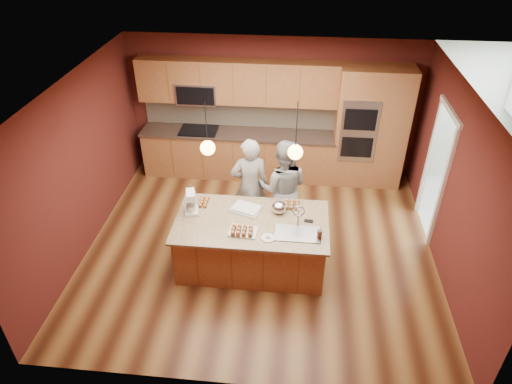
# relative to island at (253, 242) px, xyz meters

# --- Properties ---
(floor) EXTENTS (5.50, 5.50, 0.00)m
(floor) POSITION_rel_island_xyz_m (0.07, 0.42, -0.42)
(floor) COLOR #422010
(floor) RESTS_ON ground
(ceiling) EXTENTS (5.50, 5.50, 0.00)m
(ceiling) POSITION_rel_island_xyz_m (0.07, 0.42, 2.28)
(ceiling) COLOR silver
(ceiling) RESTS_ON ground
(wall_back) EXTENTS (5.50, 0.00, 5.50)m
(wall_back) POSITION_rel_island_xyz_m (0.07, 2.92, 0.93)
(wall_back) COLOR #4D1A16
(wall_back) RESTS_ON ground
(wall_front) EXTENTS (5.50, 0.00, 5.50)m
(wall_front) POSITION_rel_island_xyz_m (0.07, -2.08, 0.93)
(wall_front) COLOR #4D1A16
(wall_front) RESTS_ON ground
(wall_left) EXTENTS (0.00, 5.00, 5.00)m
(wall_left) POSITION_rel_island_xyz_m (-2.68, 0.42, 0.93)
(wall_left) COLOR #4D1A16
(wall_left) RESTS_ON ground
(wall_right) EXTENTS (0.00, 5.00, 5.00)m
(wall_right) POSITION_rel_island_xyz_m (2.82, 0.42, 0.93)
(wall_right) COLOR #4D1A16
(wall_right) RESTS_ON ground
(cabinet_run) EXTENTS (3.74, 0.64, 2.30)m
(cabinet_run) POSITION_rel_island_xyz_m (-0.61, 2.67, 0.56)
(cabinet_run) COLOR brown
(cabinet_run) RESTS_ON floor
(oven_column) EXTENTS (1.30, 0.62, 2.30)m
(oven_column) POSITION_rel_island_xyz_m (1.92, 2.62, 0.73)
(oven_column) COLOR brown
(oven_column) RESTS_ON floor
(doorway_trim) EXTENTS (0.08, 1.11, 2.20)m
(doorway_trim) POSITION_rel_island_xyz_m (2.80, 1.22, 0.63)
(doorway_trim) COLOR white
(doorway_trim) RESTS_ON wall_right
(pendant_left) EXTENTS (0.20, 0.20, 0.80)m
(pendant_left) POSITION_rel_island_xyz_m (-0.59, 0.00, 1.58)
(pendant_left) COLOR black
(pendant_left) RESTS_ON ceiling
(pendant_right) EXTENTS (0.20, 0.20, 0.80)m
(pendant_right) POSITION_rel_island_xyz_m (0.56, 0.00, 1.58)
(pendant_right) COLOR black
(pendant_right) RESTS_ON ceiling
(island) EXTENTS (2.24, 1.26, 1.20)m
(island) POSITION_rel_island_xyz_m (0.00, 0.00, 0.00)
(island) COLOR brown
(island) RESTS_ON floor
(person_left) EXTENTS (0.70, 0.54, 1.70)m
(person_left) POSITION_rel_island_xyz_m (-0.14, 0.88, 0.43)
(person_left) COLOR black
(person_left) RESTS_ON floor
(person_right) EXTENTS (0.85, 0.68, 1.69)m
(person_right) POSITION_rel_island_xyz_m (0.39, 0.88, 0.42)
(person_right) COLOR slate
(person_right) RESTS_ON floor
(stand_mixer) EXTENTS (0.24, 0.30, 0.36)m
(stand_mixer) POSITION_rel_island_xyz_m (-0.93, 0.13, 0.55)
(stand_mixer) COLOR white
(stand_mixer) RESTS_ON island
(sheet_cake) EXTENTS (0.54, 0.47, 0.05)m
(sheet_cake) POSITION_rel_island_xyz_m (-0.13, 0.28, 0.42)
(sheet_cake) COLOR silver
(sheet_cake) RESTS_ON island
(cooling_rack) EXTENTS (0.43, 0.33, 0.02)m
(cooling_rack) POSITION_rel_island_xyz_m (-0.11, -0.25, 0.41)
(cooling_rack) COLOR #ABAEB2
(cooling_rack) RESTS_ON island
(mixing_bowl) EXTENTS (0.22, 0.22, 0.19)m
(mixing_bowl) POSITION_rel_island_xyz_m (0.36, 0.26, 0.49)
(mixing_bowl) COLOR silver
(mixing_bowl) RESTS_ON island
(plate) EXTENTS (0.19, 0.19, 0.01)m
(plate) POSITION_rel_island_xyz_m (0.25, -0.36, 0.41)
(plate) COLOR silver
(plate) RESTS_ON island
(tumbler) EXTENTS (0.07, 0.07, 0.14)m
(tumbler) POSITION_rel_island_xyz_m (0.96, -0.29, 0.47)
(tumbler) COLOR #391C0D
(tumbler) RESTS_ON island
(phone) EXTENTS (0.14, 0.09, 0.01)m
(phone) POSITION_rel_island_xyz_m (0.81, 0.08, 0.41)
(phone) COLOR black
(phone) RESTS_ON island
(cupcakes_left) EXTENTS (0.14, 0.29, 0.06)m
(cupcakes_left) POSITION_rel_island_xyz_m (-0.79, 0.38, 0.43)
(cupcakes_left) COLOR #BE753E
(cupcakes_left) RESTS_ON island
(cupcakes_rack) EXTENTS (0.32, 0.24, 0.07)m
(cupcakes_rack) POSITION_rel_island_xyz_m (-0.12, -0.28, 0.45)
(cupcakes_rack) COLOR #BE753E
(cupcakes_rack) RESTS_ON island
(cupcakes_right) EXTENTS (0.25, 0.25, 0.07)m
(cupcakes_right) POSITION_rel_island_xyz_m (0.55, 0.43, 0.44)
(cupcakes_right) COLOR #BE753E
(cupcakes_right) RESTS_ON island
(dryer) EXTENTS (0.73, 0.75, 0.99)m
(dryer) POSITION_rel_island_xyz_m (4.26, 2.05, 0.07)
(dryer) COLOR white
(dryer) RESTS_ON floor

